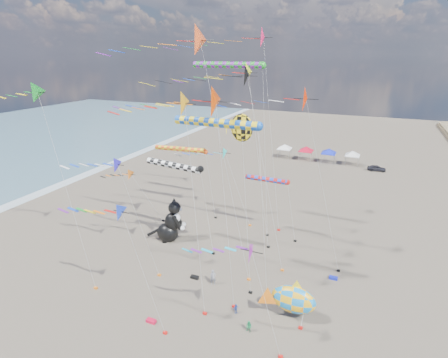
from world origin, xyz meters
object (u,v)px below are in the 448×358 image
person_adult (213,277)px  child_blue (236,309)px  fish_inflatable (293,299)px  child_green (249,327)px  parked_car (377,168)px  cat_inflatable (169,220)px

person_adult → child_blue: (3.80, -3.12, -0.36)m
fish_inflatable → person_adult: 9.04m
child_green → child_blue: child_green is taller
fish_inflatable → parked_car: 50.29m
cat_inflatable → parked_car: (24.46, 41.86, -2.30)m
cat_inflatable → child_green: cat_inflatable is taller
person_adult → child_blue: bearing=-68.1°
parked_car → person_adult: bearing=157.8°
person_adult → parked_car: (15.37, 48.11, -0.25)m
child_green → child_blue: (-1.92, 1.77, -0.06)m
person_adult → parked_car: 50.50m
cat_inflatable → person_adult: 11.22m
cat_inflatable → parked_car: bearing=39.0°
cat_inflatable → fish_inflatable: size_ratio=1.06×
cat_inflatable → parked_car: 48.54m
child_green → parked_car: 53.87m
cat_inflatable → child_blue: size_ratio=5.74×
parked_car → cat_inflatable: bearing=145.2°
person_adult → parked_car: person_adult is taller
fish_inflatable → person_adult: (-8.78, 1.73, -1.24)m
fish_inflatable → child_green: 4.67m
child_green → parked_car: bearing=95.6°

